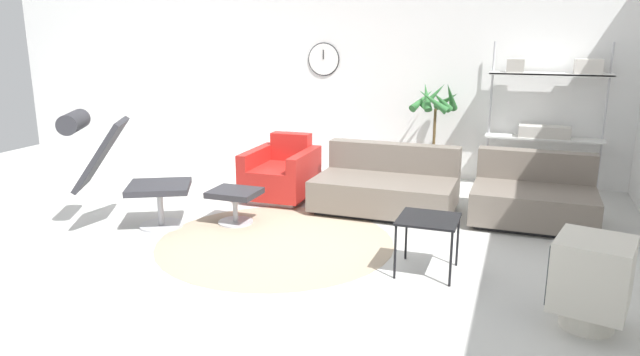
{
  "coord_description": "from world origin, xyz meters",
  "views": [
    {
      "loc": [
        2.06,
        -4.78,
        1.9
      ],
      "look_at": [
        0.25,
        0.23,
        0.55
      ],
      "focal_mm": 32.0,
      "sensor_mm": 36.0,
      "label": 1
    }
  ],
  "objects_px": {
    "side_table": "(428,223)",
    "crt_television": "(591,279)",
    "armchair_red": "(282,175)",
    "couch_low": "(386,188)",
    "ottoman": "(235,198)",
    "couch_second": "(533,199)",
    "potted_plant": "(434,133)",
    "shelf_unit": "(550,99)",
    "lounge_chair": "(117,161)"
  },
  "relations": [
    {
      "from": "side_table",
      "to": "crt_television",
      "type": "height_order",
      "value": "crt_television"
    },
    {
      "from": "armchair_red",
      "to": "couch_low",
      "type": "relative_size",
      "value": 0.6
    },
    {
      "from": "ottoman",
      "to": "armchair_red",
      "type": "height_order",
      "value": "armchair_red"
    },
    {
      "from": "couch_second",
      "to": "side_table",
      "type": "distance_m",
      "value": 1.86
    },
    {
      "from": "potted_plant",
      "to": "couch_low",
      "type": "bearing_deg",
      "value": -102.95
    },
    {
      "from": "crt_television",
      "to": "shelf_unit",
      "type": "distance_m",
      "value": 3.67
    },
    {
      "from": "couch_low",
      "to": "crt_television",
      "type": "relative_size",
      "value": 2.44
    },
    {
      "from": "couch_second",
      "to": "potted_plant",
      "type": "height_order",
      "value": "potted_plant"
    },
    {
      "from": "ottoman",
      "to": "couch_low",
      "type": "bearing_deg",
      "value": 36.25
    },
    {
      "from": "ottoman",
      "to": "armchair_red",
      "type": "bearing_deg",
      "value": 86.45
    },
    {
      "from": "potted_plant",
      "to": "side_table",
      "type": "bearing_deg",
      "value": -81.85
    },
    {
      "from": "crt_television",
      "to": "ottoman",
      "type": "bearing_deg",
      "value": 83.94
    },
    {
      "from": "armchair_red",
      "to": "lounge_chair",
      "type": "bearing_deg",
      "value": 54.39
    },
    {
      "from": "side_table",
      "to": "crt_television",
      "type": "bearing_deg",
      "value": -25.29
    },
    {
      "from": "ottoman",
      "to": "potted_plant",
      "type": "distance_m",
      "value": 2.87
    },
    {
      "from": "armchair_red",
      "to": "potted_plant",
      "type": "height_order",
      "value": "potted_plant"
    },
    {
      "from": "couch_second",
      "to": "shelf_unit",
      "type": "relative_size",
      "value": 0.67
    },
    {
      "from": "side_table",
      "to": "shelf_unit",
      "type": "xyz_separation_m",
      "value": [
        0.93,
        3.03,
        0.72
      ]
    },
    {
      "from": "armchair_red",
      "to": "ottoman",
      "type": "bearing_deg",
      "value": 85.06
    },
    {
      "from": "ottoman",
      "to": "armchair_red",
      "type": "relative_size",
      "value": 0.54
    },
    {
      "from": "crt_television",
      "to": "armchair_red",
      "type": "bearing_deg",
      "value": 68.63
    },
    {
      "from": "couch_second",
      "to": "shelf_unit",
      "type": "height_order",
      "value": "shelf_unit"
    },
    {
      "from": "armchair_red",
      "to": "potted_plant",
      "type": "relative_size",
      "value": 0.67
    },
    {
      "from": "ottoman",
      "to": "shelf_unit",
      "type": "relative_size",
      "value": 0.27
    },
    {
      "from": "crt_television",
      "to": "potted_plant",
      "type": "relative_size",
      "value": 0.46
    },
    {
      "from": "couch_low",
      "to": "shelf_unit",
      "type": "relative_size",
      "value": 0.83
    },
    {
      "from": "couch_second",
      "to": "side_table",
      "type": "xyz_separation_m",
      "value": [
        -0.81,
        -1.67,
        0.17
      ]
    },
    {
      "from": "couch_second",
      "to": "couch_low",
      "type": "bearing_deg",
      "value": 4.31
    },
    {
      "from": "crt_television",
      "to": "potted_plant",
      "type": "xyz_separation_m",
      "value": [
        -1.57,
        3.43,
        0.33
      ]
    },
    {
      "from": "couch_second",
      "to": "crt_television",
      "type": "bearing_deg",
      "value": 99.21
    },
    {
      "from": "couch_low",
      "to": "potted_plant",
      "type": "relative_size",
      "value": 1.12
    },
    {
      "from": "lounge_chair",
      "to": "shelf_unit",
      "type": "distance_m",
      "value": 5.0
    },
    {
      "from": "ottoman",
      "to": "potted_plant",
      "type": "bearing_deg",
      "value": 54.42
    },
    {
      "from": "side_table",
      "to": "potted_plant",
      "type": "height_order",
      "value": "potted_plant"
    },
    {
      "from": "armchair_red",
      "to": "shelf_unit",
      "type": "bearing_deg",
      "value": -155.72
    },
    {
      "from": "armchair_red",
      "to": "side_table",
      "type": "bearing_deg",
      "value": 139.51
    },
    {
      "from": "armchair_red",
      "to": "couch_second",
      "type": "relative_size",
      "value": 0.75
    },
    {
      "from": "crt_television",
      "to": "potted_plant",
      "type": "bearing_deg",
      "value": 37.72
    },
    {
      "from": "crt_television",
      "to": "shelf_unit",
      "type": "height_order",
      "value": "shelf_unit"
    },
    {
      "from": "potted_plant",
      "to": "shelf_unit",
      "type": "relative_size",
      "value": 0.74
    },
    {
      "from": "side_table",
      "to": "couch_low",
      "type": "bearing_deg",
      "value": 114.59
    },
    {
      "from": "couch_low",
      "to": "crt_television",
      "type": "distance_m",
      "value": 2.82
    },
    {
      "from": "ottoman",
      "to": "shelf_unit",
      "type": "xyz_separation_m",
      "value": [
        2.99,
        2.45,
        0.88
      ]
    },
    {
      "from": "lounge_chair",
      "to": "potted_plant",
      "type": "height_order",
      "value": "potted_plant"
    },
    {
      "from": "couch_second",
      "to": "crt_television",
      "type": "xyz_separation_m",
      "value": [
        0.34,
        -2.22,
        0.09
      ]
    },
    {
      "from": "crt_television",
      "to": "shelf_unit",
      "type": "relative_size",
      "value": 0.34
    },
    {
      "from": "side_table",
      "to": "crt_television",
      "type": "relative_size",
      "value": 0.77
    },
    {
      "from": "crt_television",
      "to": "couch_low",
      "type": "bearing_deg",
      "value": 54.71
    },
    {
      "from": "ottoman",
      "to": "armchair_red",
      "type": "distance_m",
      "value": 1.05
    },
    {
      "from": "ottoman",
      "to": "couch_second",
      "type": "distance_m",
      "value": 3.08
    }
  ]
}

